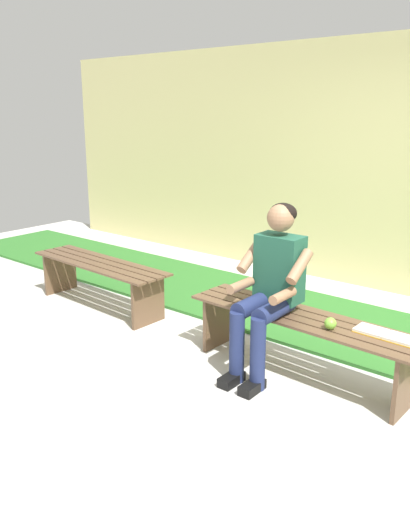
% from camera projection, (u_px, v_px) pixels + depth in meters
% --- Properties ---
extents(ground_plane, '(10.00, 7.00, 0.04)m').
position_uv_depth(ground_plane, '(97.00, 380.00, 3.91)').
color(ground_plane, beige).
extents(grass_strip, '(9.00, 1.33, 0.03)m').
position_uv_depth(grass_strip, '(252.00, 302.00, 5.42)').
color(grass_strip, '#2D6B28').
rests_on(grass_strip, ground).
extents(brick_wall, '(9.50, 0.24, 2.67)m').
position_uv_depth(brick_wall, '(374.00, 166.00, 5.70)').
color(brick_wall, '#D1C684').
rests_on(brick_wall, ground).
extents(bench_near, '(1.83, 0.50, 0.47)m').
position_uv_depth(bench_near, '(302.00, 330.00, 3.87)').
color(bench_near, brown).
rests_on(bench_near, ground).
extents(bench_far, '(1.66, 0.49, 0.47)m').
position_uv_depth(bench_far, '(100.00, 273.00, 5.25)').
color(bench_far, brown).
rests_on(bench_far, ground).
extents(person_seated, '(0.50, 0.69, 1.27)m').
position_uv_depth(person_seated, '(270.00, 283.00, 3.84)').
color(person_seated, '#1E513D').
rests_on(person_seated, ground).
extents(apple, '(0.08, 0.08, 0.08)m').
position_uv_depth(apple, '(330.00, 323.00, 3.60)').
color(apple, '#72B738').
rests_on(apple, bench_near).
extents(book_open, '(0.42, 0.17, 0.02)m').
position_uv_depth(book_open, '(386.00, 335.00, 3.50)').
color(book_open, white).
rests_on(book_open, bench_near).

